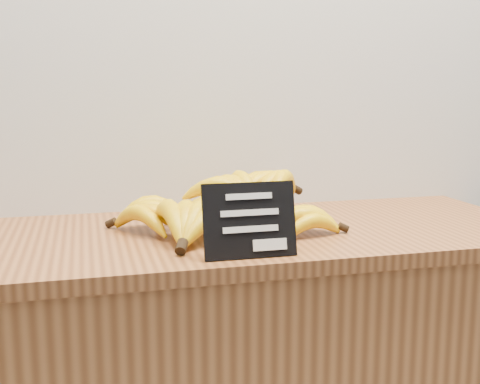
# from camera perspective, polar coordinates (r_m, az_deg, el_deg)

# --- Properties ---
(counter_top) EXTENTS (1.35, 0.54, 0.03)m
(counter_top) POSITION_cam_1_polar(r_m,az_deg,el_deg) (1.30, -0.55, -4.18)
(counter_top) COLOR brown
(counter_top) RESTS_ON counter
(chalkboard_sign) EXTENTS (0.17, 0.04, 0.13)m
(chalkboard_sign) POSITION_cam_1_polar(r_m,az_deg,el_deg) (1.08, 0.93, -2.70)
(chalkboard_sign) COLOR black
(chalkboard_sign) RESTS_ON counter_top
(banana_pile) EXTENTS (0.48, 0.39, 0.12)m
(banana_pile) POSITION_cam_1_polar(r_m,az_deg,el_deg) (1.28, -1.89, -1.49)
(banana_pile) COLOR yellow
(banana_pile) RESTS_ON counter_top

